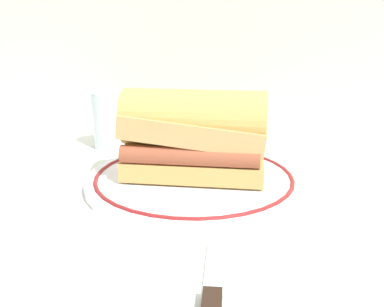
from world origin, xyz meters
TOP-DOWN VIEW (x-y plane):
  - ground_plane at (0.00, 0.00)m, footprint 1.50×1.50m
  - plate at (-0.00, 0.02)m, footprint 0.30×0.30m
  - sausage_sandwich at (-0.00, 0.02)m, footprint 0.19×0.10m
  - drinking_glass at (-0.18, 0.17)m, footprint 0.06×0.06m
  - butter_knife at (0.06, -0.23)m, footprint 0.03×0.15m

SIDE VIEW (x-z plane):
  - ground_plane at x=0.00m, z-range 0.00..0.00m
  - butter_knife at x=0.06m, z-range 0.00..0.01m
  - plate at x=0.00m, z-range 0.00..0.02m
  - drinking_glass at x=-0.18m, z-range -0.01..0.09m
  - sausage_sandwich at x=0.00m, z-range 0.01..0.13m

